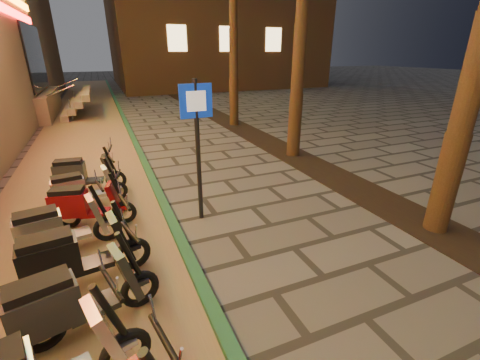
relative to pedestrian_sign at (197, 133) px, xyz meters
name	(u,v)px	position (x,y,z in m)	size (l,w,h in m)	color
parking_strip	(83,152)	(-2.30, 5.86, -1.73)	(3.40, 60.00, 0.01)	#8C7251
green_curb	(136,145)	(-0.60, 5.86, -1.68)	(0.18, 60.00, 0.10)	#225B38
planting_strip	(332,176)	(3.90, 0.86, -1.72)	(1.20, 40.00, 0.02)	black
pedestrian_sign	(197,133)	(0.00, 0.00, 0.00)	(0.59, 0.10, 2.67)	black
scooter_6	(70,301)	(-2.16, -2.19, -1.23)	(1.64, 0.81, 1.16)	black
scooter_7	(72,256)	(-2.19, -1.27, -1.22)	(1.69, 0.70, 1.18)	black
scooter_8	(57,228)	(-2.46, -0.29, -1.25)	(1.57, 0.68, 1.10)	black
scooter_9	(83,205)	(-2.11, 0.53, -1.28)	(1.49, 0.70, 1.05)	black
scooter_10	(81,189)	(-2.17, 1.37, -1.28)	(1.47, 0.62, 1.03)	black
scooter_11	(81,174)	(-2.18, 2.28, -1.26)	(1.54, 0.61, 1.08)	black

